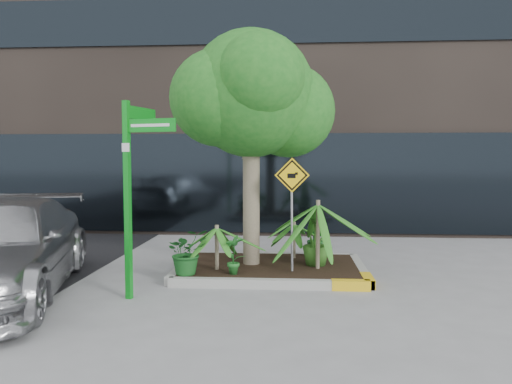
{
  "coord_description": "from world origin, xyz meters",
  "views": [
    {
      "loc": [
        0.57,
        -8.57,
        2.08
      ],
      "look_at": [
        -0.06,
        0.2,
        1.47
      ],
      "focal_mm": 35.0,
      "sensor_mm": 36.0,
      "label": 1
    }
  ],
  "objects": [
    {
      "name": "tree",
      "position": [
        -0.16,
        0.38,
        3.2
      ],
      "size": [
        2.93,
        2.59,
        4.39
      ],
      "color": "gray",
      "rests_on": "ground"
    },
    {
      "name": "shrub_d",
      "position": [
        1.05,
        1.03,
        0.51
      ],
      "size": [
        0.56,
        0.56,
        0.72
      ],
      "primitive_type": "imported",
      "rotation": [
        0.0,
        0.0,
        5.43
      ],
      "color": "#19561E",
      "rests_on": "planter"
    },
    {
      "name": "cattle_sign",
      "position": [
        0.57,
        -0.13,
        1.45
      ],
      "size": [
        0.59,
        0.28,
        1.92
      ],
      "rotation": [
        0.0,
        0.0,
        0.08
      ],
      "color": "slate",
      "rests_on": "ground"
    },
    {
      "name": "ground",
      "position": [
        0.0,
        0.0,
        0.0
      ],
      "size": [
        80.0,
        80.0,
        0.0
      ],
      "primitive_type": "plane",
      "color": "gray",
      "rests_on": "ground"
    },
    {
      "name": "palm_front",
      "position": [
        1.02,
        0.04,
        1.27
      ],
      "size": [
        1.34,
        1.34,
        1.49
      ],
      "color": "gray",
      "rests_on": "ground"
    },
    {
      "name": "palm_left",
      "position": [
        -0.71,
        -0.16,
        0.87
      ],
      "size": [
        0.87,
        0.87,
        0.96
      ],
      "color": "gray",
      "rests_on": "ground"
    },
    {
      "name": "street_sign_post",
      "position": [
        -1.75,
        -1.46,
        1.79
      ],
      "size": [
        0.83,
        0.99,
        2.89
      ],
      "rotation": [
        0.0,
        0.0,
        -0.26
      ],
      "color": "#0C8A1B",
      "rests_on": "ground"
    },
    {
      "name": "shrub_b",
      "position": [
        1.01,
        0.3,
        0.58
      ],
      "size": [
        0.58,
        0.58,
        0.87
      ],
      "primitive_type": "imported",
      "rotation": [
        0.0,
        0.0,
        1.8
      ],
      "color": "#2F651E",
      "rests_on": "planter"
    },
    {
      "name": "palm_back",
      "position": [
        0.61,
        0.91,
        0.8
      ],
      "size": [
        0.78,
        0.78,
        0.87
      ],
      "color": "gray",
      "rests_on": "ground"
    },
    {
      "name": "shrub_a",
      "position": [
        -1.15,
        -0.55,
        0.53
      ],
      "size": [
        0.93,
        0.93,
        0.75
      ],
      "primitive_type": "imported",
      "rotation": [
        0.0,
        0.0,
        0.53
      ],
      "color": "#164F1B",
      "rests_on": "planter"
    },
    {
      "name": "planter",
      "position": [
        0.23,
        0.27,
        0.1
      ],
      "size": [
        3.35,
        2.36,
        0.15
      ],
      "color": "#9E9E99",
      "rests_on": "ground"
    },
    {
      "name": "shrub_c",
      "position": [
        -0.38,
        -0.48,
        0.48
      ],
      "size": [
        0.49,
        0.49,
        0.67
      ],
      "primitive_type": "imported",
      "rotation": [
        0.0,
        0.0,
        3.86
      ],
      "color": "#206A25",
      "rests_on": "planter"
    }
  ]
}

